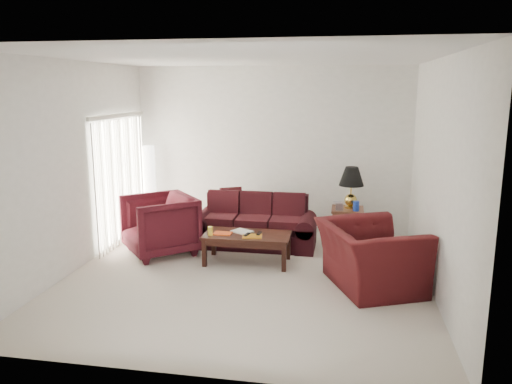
% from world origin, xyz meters
% --- Properties ---
extents(floor, '(5.00, 5.00, 0.00)m').
position_xyz_m(floor, '(0.00, 0.00, 0.00)').
color(floor, beige).
rests_on(floor, ground).
extents(blinds, '(0.10, 2.00, 2.16)m').
position_xyz_m(blinds, '(-2.42, 1.30, 1.08)').
color(blinds, silver).
rests_on(blinds, ground).
extents(sofa, '(2.13, 1.09, 0.84)m').
position_xyz_m(sofa, '(-0.13, 1.43, 0.42)').
color(sofa, black).
rests_on(sofa, ground).
extents(throw_pillow, '(0.43, 0.34, 0.40)m').
position_xyz_m(throw_pillow, '(-0.67, 2.07, 0.66)').
color(throw_pillow, black).
rests_on(throw_pillow, sofa).
extents(end_table, '(0.54, 0.54, 0.59)m').
position_xyz_m(end_table, '(1.40, 1.94, 0.29)').
color(end_table, '#4B2419').
rests_on(end_table, ground).
extents(table_lamp, '(0.54, 0.54, 0.71)m').
position_xyz_m(table_lamp, '(1.45, 1.99, 0.94)').
color(table_lamp, gold).
rests_on(table_lamp, end_table).
extents(clock, '(0.13, 0.05, 0.12)m').
position_xyz_m(clock, '(1.26, 1.79, 0.65)').
color(clock, '#B0B1B5').
rests_on(clock, end_table).
extents(blue_canister, '(0.11, 0.11, 0.17)m').
position_xyz_m(blue_canister, '(1.54, 1.79, 0.67)').
color(blue_canister, '#1935A6').
rests_on(blue_canister, end_table).
extents(picture_frame, '(0.13, 0.16, 0.05)m').
position_xyz_m(picture_frame, '(1.22, 2.07, 0.67)').
color(picture_frame, '#B3B3B8').
rests_on(picture_frame, end_table).
extents(floor_lamp, '(0.32, 0.32, 1.59)m').
position_xyz_m(floor_lamp, '(-2.25, 2.17, 0.79)').
color(floor_lamp, white).
rests_on(floor_lamp, ground).
extents(armchair_left, '(1.45, 1.45, 0.95)m').
position_xyz_m(armchair_left, '(-1.55, 0.77, 0.47)').
color(armchair_left, '#3E0E16').
rests_on(armchair_left, ground).
extents(armchair_right, '(1.57, 1.66, 0.85)m').
position_xyz_m(armchair_right, '(1.70, -0.05, 0.43)').
color(armchair_right, '#3E0E10').
rests_on(armchair_right, ground).
extents(coffee_table, '(1.43, 1.01, 0.45)m').
position_xyz_m(coffee_table, '(-0.09, 0.59, 0.23)').
color(coffee_table, black).
rests_on(coffee_table, ground).
extents(magazine_red, '(0.28, 0.21, 0.02)m').
position_xyz_m(magazine_red, '(-0.45, 0.52, 0.46)').
color(magazine_red, '#E24A16').
rests_on(magazine_red, coffee_table).
extents(magazine_white, '(0.37, 0.35, 0.02)m').
position_xyz_m(magazine_white, '(-0.18, 0.68, 0.46)').
color(magazine_white, white).
rests_on(magazine_white, coffee_table).
extents(magazine_orange, '(0.31, 0.24, 0.02)m').
position_xyz_m(magazine_orange, '(0.01, 0.46, 0.46)').
color(magazine_orange, '#BE7616').
rests_on(magazine_orange, coffee_table).
extents(remote_a, '(0.08, 0.16, 0.02)m').
position_xyz_m(remote_a, '(-0.07, 0.47, 0.48)').
color(remote_a, black).
rests_on(remote_a, coffee_table).
extents(remote_b, '(0.06, 0.17, 0.02)m').
position_xyz_m(remote_b, '(0.10, 0.57, 0.48)').
color(remote_b, black).
rests_on(remote_b, coffee_table).
extents(yellow_glass, '(0.10, 0.10, 0.13)m').
position_xyz_m(yellow_glass, '(-0.62, 0.43, 0.52)').
color(yellow_glass, yellow).
rests_on(yellow_glass, coffee_table).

